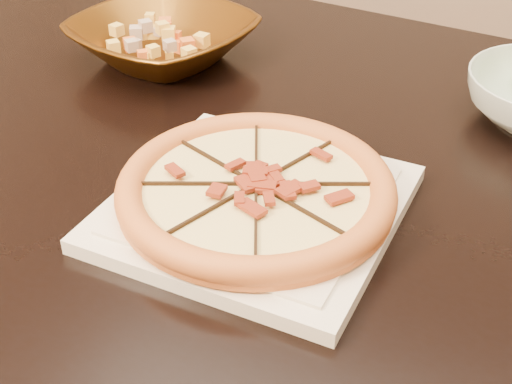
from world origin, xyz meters
TOP-DOWN VIEW (x-y plane):
  - dining_table at (-0.11, 0.04)m, footprint 1.58×1.11m
  - plate at (-0.02, -0.13)m, footprint 0.31×0.31m
  - pizza at (-0.02, -0.13)m, footprint 0.30×0.30m
  - bronze_bowl at (-0.32, 0.18)m, footprint 0.33×0.33m
  - mixed_dish at (-0.32, 0.18)m, footprint 0.13×0.13m

SIDE VIEW (x-z plane):
  - dining_table at x=-0.11m, z-range 0.28..1.03m
  - plate at x=-0.02m, z-range 0.75..0.77m
  - bronze_bowl at x=-0.32m, z-range 0.75..0.82m
  - pizza at x=-0.02m, z-range 0.77..0.80m
  - mixed_dish at x=-0.32m, z-range 0.82..0.84m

